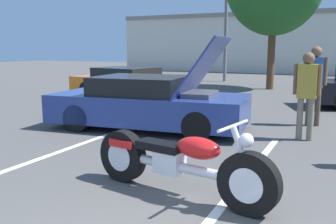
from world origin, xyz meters
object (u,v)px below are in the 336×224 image
at_px(spectator_midground, 307,88).
at_px(show_car_hood_open, 149,103).
at_px(parked_car_left_row, 130,84).
at_px(spectator_near_motorcycle, 315,78).
at_px(motorcycle, 179,163).

bearing_deg(spectator_midground, show_car_hood_open, -173.35).
bearing_deg(spectator_midground, parked_car_left_row, 149.23).
bearing_deg(show_car_hood_open, spectator_near_motorcycle, 24.19).
bearing_deg(spectator_midground, spectator_near_motorcycle, 89.44).
relative_size(motorcycle, parked_car_left_row, 0.55).
height_order(show_car_hood_open, spectator_midground, show_car_hood_open).
bearing_deg(parked_car_left_row, spectator_near_motorcycle, -9.89).
distance_m(show_car_hood_open, parked_car_left_row, 5.18).
bearing_deg(spectator_near_motorcycle, parked_car_left_row, 160.92).
xyz_separation_m(motorcycle, spectator_midground, (1.09, 3.68, 0.61)).
distance_m(motorcycle, parked_car_left_row, 9.14).
height_order(parked_car_left_row, spectator_midground, spectator_midground).
relative_size(show_car_hood_open, spectator_midground, 2.62).
relative_size(motorcycle, spectator_near_motorcycle, 1.37).
bearing_deg(spectator_near_motorcycle, show_car_hood_open, -149.26).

